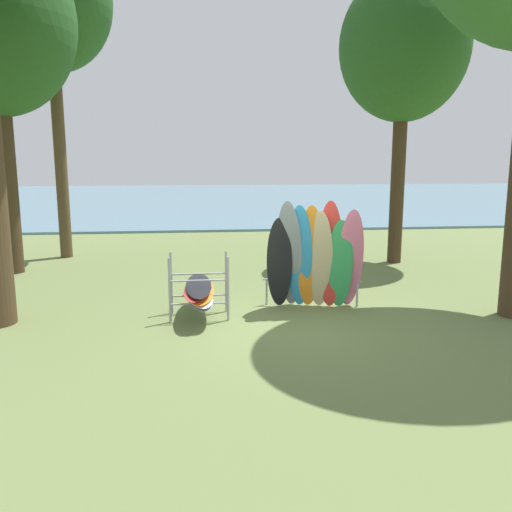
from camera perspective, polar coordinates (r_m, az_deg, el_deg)
name	(u,v)px	position (r m, az deg, el deg)	size (l,w,h in m)	color
ground_plane	(296,325)	(10.17, 4.26, -7.29)	(80.00, 80.00, 0.00)	olive
lake_water	(221,198)	(40.38, -3.73, 6.17)	(80.00, 36.00, 0.10)	slate
tree_mid_behind	(404,48)	(16.52, 15.48, 20.55)	(3.60, 3.60, 8.21)	#42301E
tree_far_left_back	(50,2)	(18.14, -21.06, 23.91)	(3.54, 3.54, 9.61)	brown
leaning_board_pile	(315,259)	(10.94, 6.25, -0.32)	(2.04, 1.03, 2.27)	black
board_storage_rack	(199,291)	(10.54, -6.06, -3.72)	(1.15, 2.13, 1.25)	#9EA0A5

